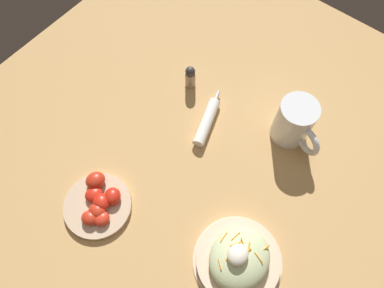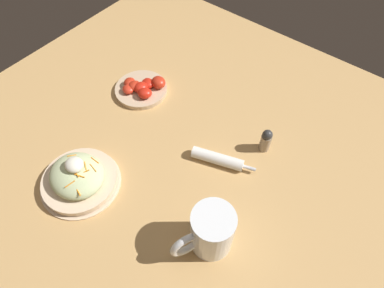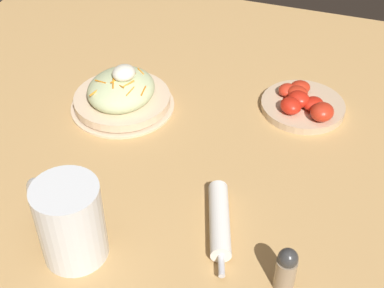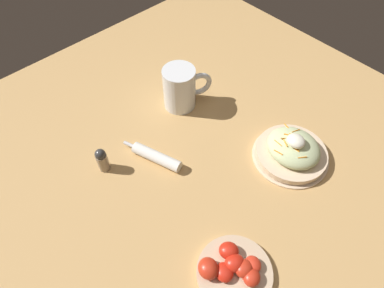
% 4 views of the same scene
% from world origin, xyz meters
% --- Properties ---
extents(ground_plane, '(1.43, 1.43, 0.00)m').
position_xyz_m(ground_plane, '(0.00, 0.00, 0.00)').
color(ground_plane, tan).
extents(salad_plate, '(0.21, 0.21, 0.10)m').
position_xyz_m(salad_plate, '(-0.16, -0.20, 0.03)').
color(salad_plate, beige).
rests_on(salad_plate, ground_plane).
extents(beer_mug, '(0.10, 0.15, 0.14)m').
position_xyz_m(beer_mug, '(0.21, -0.11, 0.06)').
color(beer_mug, white).
rests_on(beer_mug, ground_plane).
extents(napkin_roll, '(0.18, 0.08, 0.03)m').
position_xyz_m(napkin_roll, '(0.09, 0.09, 0.02)').
color(napkin_roll, white).
rests_on(napkin_roll, ground_plane).
extents(tomato_plate, '(0.17, 0.17, 0.05)m').
position_xyz_m(tomato_plate, '(-0.26, 0.16, 0.02)').
color(tomato_plate, '#D1B28E').
rests_on(tomato_plate, ground_plane).
extents(salt_shaker, '(0.03, 0.03, 0.08)m').
position_xyz_m(salt_shaker, '(0.17, 0.21, 0.04)').
color(salt_shaker, gray).
rests_on(salt_shaker, ground_plane).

